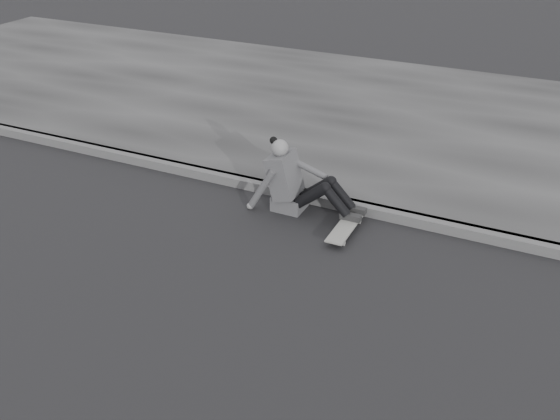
# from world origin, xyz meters

# --- Properties ---
(ground) EXTENTS (80.00, 80.00, 0.00)m
(ground) POSITION_xyz_m (0.00, 0.00, 0.00)
(ground) COLOR black
(ground) RESTS_ON ground
(curb) EXTENTS (24.00, 0.16, 0.12)m
(curb) POSITION_xyz_m (0.00, 2.58, 0.06)
(curb) COLOR #525252
(curb) RESTS_ON ground
(sidewalk) EXTENTS (24.00, 6.00, 0.12)m
(sidewalk) POSITION_xyz_m (0.00, 5.60, 0.06)
(sidewalk) COLOR #353535
(sidewalk) RESTS_ON ground
(skateboard) EXTENTS (0.20, 0.78, 0.09)m
(skateboard) POSITION_xyz_m (-0.90, 2.06, 0.07)
(skateboard) COLOR gray
(skateboard) RESTS_ON ground
(seated_woman) EXTENTS (1.38, 0.46, 0.88)m
(seated_woman) POSITION_xyz_m (-1.63, 2.31, 0.36)
(seated_woman) COLOR #49494C
(seated_woman) RESTS_ON ground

